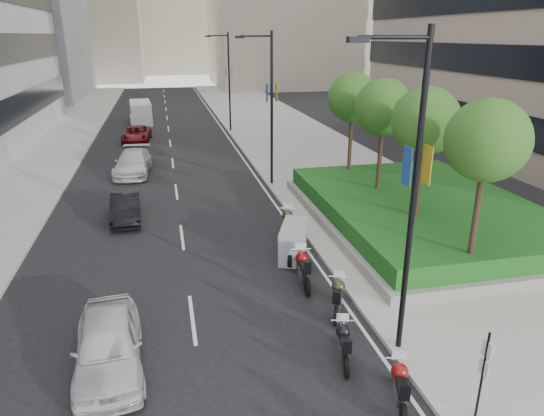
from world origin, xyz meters
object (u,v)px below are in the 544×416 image
object	(u,v)px
motorcycle_6	(287,223)
motorcycle_2	(344,343)
lamp_post_0	(409,186)
motorcycle_1	(400,385)
lamp_post_2	(227,77)
motorcycle_5	(293,241)
delivery_van	(141,113)
motorcycle_4	(303,268)
car_b	(126,207)
parking_sign	(483,371)
lamp_post_1	(269,102)
motorcycle_3	(338,296)
car_d	(137,134)
car_c	(133,163)
car_a	(108,345)

from	to	relation	value
motorcycle_6	motorcycle_2	bearing A→B (deg)	-167.97
lamp_post_0	motorcycle_1	distance (m)	5.02
lamp_post_0	lamp_post_2	bearing A→B (deg)	90.00
motorcycle_5	delivery_van	size ratio (longest dim) A/B	0.47
motorcycle_1	delivery_van	xyz separation A→B (m)	(-7.47, 43.88, 0.50)
lamp_post_0	motorcycle_2	world-z (taller)	lamp_post_0
delivery_van	motorcycle_4	bearing A→B (deg)	-83.87
car_b	parking_sign	bearing A→B (deg)	-62.90
motorcycle_4	car_b	world-z (taller)	car_b
motorcycle_6	car_b	world-z (taller)	car_b
lamp_post_1	motorcycle_3	size ratio (longest dim) A/B	4.53
lamp_post_0	motorcycle_2	size ratio (longest dim) A/B	4.59
lamp_post_2	motorcycle_6	distance (m)	26.24
lamp_post_1	motorcycle_2	size ratio (longest dim) A/B	4.59
lamp_post_1	motorcycle_6	size ratio (longest dim) A/B	3.99
motorcycle_2	car_d	xyz separation A→B (m)	(-6.86, 32.38, 0.13)
motorcycle_2	motorcycle_5	world-z (taller)	motorcycle_5
motorcycle_1	lamp_post_1	bearing A→B (deg)	16.81
motorcycle_1	car_c	xyz separation A→B (m)	(-7.42, 23.63, 0.23)
lamp_post_2	motorcycle_5	distance (m)	28.54
motorcycle_4	delivery_van	bearing A→B (deg)	16.38
lamp_post_1	motorcycle_6	xyz separation A→B (m)	(-0.87, -7.85, -4.45)
motorcycle_5	delivery_van	world-z (taller)	delivery_van
car_c	delivery_van	world-z (taller)	delivery_van
lamp_post_0	motorcycle_6	size ratio (longest dim) A/B	3.99
motorcycle_1	motorcycle_6	bearing A→B (deg)	19.52
parking_sign	motorcycle_2	world-z (taller)	parking_sign
car_c	motorcycle_1	bearing A→B (deg)	-67.76
motorcycle_3	motorcycle_5	bearing A→B (deg)	28.30
motorcycle_4	motorcycle_6	size ratio (longest dim) A/B	1.03
lamp_post_0	motorcycle_3	distance (m)	5.18
parking_sign	car_b	xyz separation A→B (m)	(-8.90, 15.85, -0.80)
lamp_post_2	motorcycle_2	size ratio (longest dim) A/B	4.59
delivery_van	lamp_post_2	bearing A→B (deg)	-43.88
car_b	car_d	size ratio (longest dim) A/B	0.84
lamp_post_1	delivery_van	distance (m)	26.53
motorcycle_4	car_c	xyz separation A→B (m)	(-6.81, 17.06, 0.15)
car_c	motorcycle_6	bearing A→B (deg)	-54.57
motorcycle_4	car_b	size ratio (longest dim) A/B	0.59
lamp_post_1	car_b	xyz separation A→B (m)	(-8.25, -4.15, -4.41)
motorcycle_2	motorcycle_6	distance (m)	9.21
lamp_post_1	car_d	distance (m)	18.06
parking_sign	motorcycle_3	size ratio (longest dim) A/B	1.26
motorcycle_5	car_d	size ratio (longest dim) A/B	0.53
motorcycle_1	motorcycle_5	xyz separation A→B (m)	(-0.38, 8.83, 0.17)
lamp_post_0	car_a	distance (m)	9.16
motorcycle_1	delivery_van	distance (m)	44.51
lamp_post_0	motorcycle_1	xyz separation A→B (m)	(-0.84, -2.01, -4.53)
delivery_van	car_a	bearing A→B (deg)	-93.89
motorcycle_2	car_c	size ratio (longest dim) A/B	0.37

